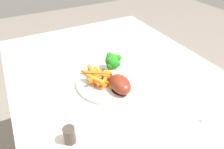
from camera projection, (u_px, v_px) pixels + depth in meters
name	position (u px, v px, depth m)	size (l,w,h in m)	color
dining_table	(120.00, 102.00, 0.78)	(1.02, 0.73, 0.72)	silver
dinner_plate	(112.00, 81.00, 0.69)	(0.25, 0.25, 0.01)	silver
broccoli_floret_front	(113.00, 60.00, 0.71)	(0.06, 0.06, 0.07)	#7DA654
broccoli_floret_middle	(113.00, 64.00, 0.69)	(0.04, 0.05, 0.06)	#82AA5C
carrot_fries_pile	(99.00, 76.00, 0.67)	(0.14, 0.11, 0.04)	orange
chicken_drumstick_near	(121.00, 85.00, 0.63)	(0.13, 0.07, 0.04)	#561B11
chicken_drumstick_far	(118.00, 84.00, 0.63)	(0.13, 0.05, 0.05)	#551A10
chicken_drumstick_extra	(119.00, 82.00, 0.64)	(0.12, 0.08, 0.04)	#62190A
fork	(224.00, 109.00, 0.59)	(0.19, 0.01, 0.01)	silver
napkin	(77.00, 38.00, 0.97)	(0.17, 0.14, 0.00)	beige
pepper_shaker	(70.00, 135.00, 0.49)	(0.03, 0.03, 0.05)	#423833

